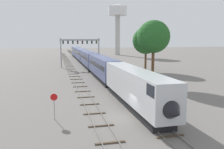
# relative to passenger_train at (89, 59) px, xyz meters

# --- Properties ---
(ground_plane) EXTENTS (400.00, 400.00, 0.00)m
(ground_plane) POSITION_rel_passenger_train_xyz_m (-2.00, -46.06, -2.61)
(ground_plane) COLOR slate
(track_main) EXTENTS (2.60, 200.00, 0.16)m
(track_main) POSITION_rel_passenger_train_xyz_m (0.00, 13.94, -2.54)
(track_main) COLOR slate
(track_main) RESTS_ON ground
(track_near) EXTENTS (2.60, 160.00, 0.16)m
(track_near) POSITION_rel_passenger_train_xyz_m (-5.50, -6.06, -2.54)
(track_near) COLOR slate
(track_near) RESTS_ON ground
(passenger_train) EXTENTS (3.04, 104.79, 4.80)m
(passenger_train) POSITION_rel_passenger_train_xyz_m (0.00, 0.00, 0.00)
(passenger_train) COLOR silver
(passenger_train) RESTS_ON ground
(signal_gantry) EXTENTS (12.10, 0.49, 8.86)m
(signal_gantry) POSITION_rel_passenger_train_xyz_m (-2.25, 2.09, 3.95)
(signal_gantry) COLOR #999BA0
(signal_gantry) RESTS_ON ground
(water_tower) EXTENTS (9.91, 9.91, 26.52)m
(water_tower) POSITION_rel_passenger_train_xyz_m (23.02, 52.98, 18.35)
(water_tower) COLOR beige
(water_tower) RESTS_ON ground
(stop_sign) EXTENTS (0.76, 0.08, 2.88)m
(stop_sign) POSITION_rel_passenger_train_xyz_m (-10.00, -44.98, -0.74)
(stop_sign) COLOR gray
(stop_sign) RESTS_ON ground
(trackside_tree_left) EXTENTS (6.22, 6.22, 12.14)m
(trackside_tree_left) POSITION_rel_passenger_train_xyz_m (8.52, -28.12, 6.38)
(trackside_tree_left) COLOR brown
(trackside_tree_left) RESTS_ON ground
(trackside_tree_mid) EXTENTS (7.27, 7.27, 11.78)m
(trackside_tree_mid) POSITION_rel_passenger_train_xyz_m (14.32, -9.73, 5.52)
(trackside_tree_mid) COLOR brown
(trackside_tree_mid) RESTS_ON ground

